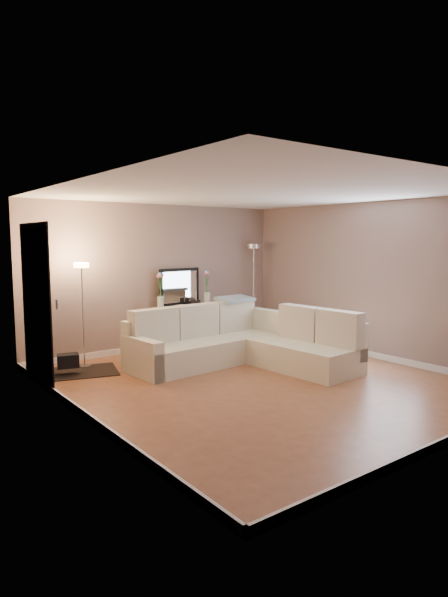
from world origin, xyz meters
TOP-DOWN VIEW (x-y plane):
  - floor at (0.00, 0.00)m, footprint 5.00×5.50m
  - ceiling at (0.00, 0.00)m, footprint 5.00×5.50m
  - wall_back at (0.00, 2.76)m, footprint 5.00×0.02m
  - wall_left at (-2.51, 0.00)m, footprint 0.02×5.50m
  - wall_right at (2.51, 0.00)m, footprint 0.02×5.50m
  - baseboard_back at (0.00, 2.73)m, footprint 5.00×0.03m
  - baseboard_front at (0.00, -2.73)m, footprint 5.00×0.03m
  - baseboard_left at (-2.48, 0.00)m, footprint 0.03×5.50m
  - baseboard_right at (2.48, 0.00)m, footprint 0.03×5.50m
  - doorway at (-2.48, 1.70)m, footprint 0.02×1.20m
  - switch_plate at (-2.48, 0.85)m, footprint 0.02×0.08m
  - sectional_sofa at (0.43, 0.94)m, footprint 2.81×2.59m
  - throw_blanket at (0.86, 1.62)m, footprint 0.71×0.46m
  - console_table at (0.28, 2.47)m, footprint 1.24×0.40m
  - leaning_mirror at (0.36, 2.63)m, footprint 0.86×0.09m
  - table_decor at (0.36, 2.44)m, footprint 0.52×0.12m
  - flower_vase_left at (-0.15, 2.44)m, footprint 0.14×0.12m
  - flower_vase_right at (0.88, 2.50)m, footprint 0.14×0.12m
  - floor_lamp_lit at (-1.62, 2.27)m, footprint 0.28×0.28m
  - floor_lamp_unlit at (2.02, 2.50)m, footprint 0.30×0.30m
  - charcoal_rug at (-1.79, 2.00)m, footprint 1.24×1.06m
  - black_bag at (-1.99, 1.94)m, footprint 0.35×0.29m

SIDE VIEW (x-z plane):
  - floor at x=0.00m, z-range -0.01..0.00m
  - charcoal_rug at x=-1.79m, z-range 0.00..0.01m
  - baseboard_back at x=0.00m, z-range 0.00..0.10m
  - baseboard_front at x=0.00m, z-range 0.00..0.10m
  - baseboard_left at x=-2.48m, z-range 0.00..0.10m
  - baseboard_right at x=2.48m, z-range 0.00..0.10m
  - black_bag at x=-1.99m, z-range 0.12..0.31m
  - sectional_sofa at x=0.43m, z-range -0.12..0.81m
  - console_table at x=0.28m, z-range 0.05..0.80m
  - table_decor at x=0.36m, z-range 0.74..0.86m
  - throw_blanket at x=0.86m, z-range 0.91..1.00m
  - flower_vase_left at x=-0.15m, z-range 0.72..1.37m
  - flower_vase_right at x=0.88m, z-range 0.72..1.37m
  - doorway at x=-2.48m, z-range 0.00..2.20m
  - leaning_mirror at x=0.36m, z-range 0.78..1.46m
  - floor_lamp_lit at x=-1.62m, z-range 0.34..1.96m
  - switch_plate at x=-2.48m, z-range 1.14..1.26m
  - wall_back at x=0.00m, z-range 0.00..2.60m
  - wall_left at x=-2.51m, z-range 0.00..2.60m
  - wall_right at x=2.51m, z-range 0.00..2.60m
  - floor_lamp_unlit at x=2.02m, z-range 0.39..2.28m
  - ceiling at x=0.00m, z-range 2.60..2.61m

